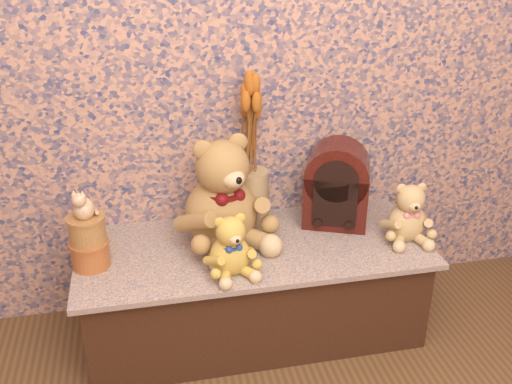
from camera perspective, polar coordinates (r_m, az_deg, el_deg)
display_shelf at (r=2.25m, az=-0.26°, el=-9.46°), size 1.29×0.56×0.38m
teddy_large at (r=2.08m, az=-3.55°, el=0.58°), size 0.47×0.52×0.45m
teddy_medium at (r=1.94m, az=-2.61°, el=-4.90°), size 0.22×0.25×0.23m
teddy_small at (r=2.21m, az=14.87°, el=-1.59°), size 0.22×0.25×0.24m
cathedral_radio at (r=2.25m, az=8.02°, el=0.85°), size 0.29×0.26×0.34m
ceramic_vase at (r=2.25m, az=-0.42°, el=-0.49°), size 0.15×0.15×0.22m
dried_stalks at (r=2.14m, az=-0.45°, el=6.91°), size 0.21×0.21×0.39m
biscuit_tin_lower at (r=2.08m, az=-16.09°, el=-5.93°), size 0.14×0.14×0.09m
biscuit_tin_upper at (r=2.03m, az=-16.41°, el=-3.63°), size 0.16×0.16×0.10m
cat_figurine at (r=1.99m, az=-16.78°, el=-0.96°), size 0.11×0.11×0.12m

